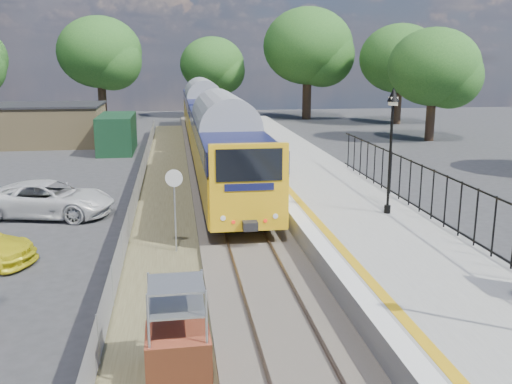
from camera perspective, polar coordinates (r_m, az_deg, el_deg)
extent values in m
plane|color=#2D2D30|center=(15.20, 1.85, -12.10)|extent=(120.00, 120.00, 0.00)
cube|color=#473F38|center=(24.50, -2.20, -1.93)|extent=(3.40, 80.00, 0.20)
cube|color=#4C472D|center=(22.48, -9.04, -3.67)|extent=(2.60, 70.00, 0.06)
cube|color=brown|center=(24.41, -3.88, -1.72)|extent=(0.07, 80.00, 0.14)
cube|color=brown|center=(24.55, -0.53, -1.60)|extent=(0.07, 80.00, 0.14)
cube|color=gray|center=(23.32, 8.65, -1.97)|extent=(5.00, 70.00, 0.90)
cube|color=silver|center=(22.67, 3.23, -1.09)|extent=(0.50, 70.00, 0.01)
cube|color=gold|center=(22.77, 4.46, -1.05)|extent=(0.30, 70.00, 0.01)
cylinder|color=black|center=(21.69, 13.00, -1.68)|extent=(0.24, 0.24, 0.30)
cylinder|color=black|center=(21.30, 13.25, 3.14)|extent=(0.10, 0.10, 3.70)
cube|color=black|center=(21.06, 13.53, 8.37)|extent=(0.08, 0.08, 0.30)
cube|color=beige|center=(21.05, 13.56, 8.83)|extent=(0.26, 0.26, 0.30)
cone|color=black|center=(21.03, 13.59, 9.45)|extent=(0.44, 0.44, 0.50)
cube|color=black|center=(18.77, 20.62, 0.53)|extent=(0.05, 26.00, 0.05)
cube|color=#958054|center=(46.79, -20.04, 6.28)|extent=(8.00, 6.00, 3.00)
cube|color=black|center=(46.65, -20.19, 8.17)|extent=(8.20, 6.20, 0.15)
cube|color=#143822|center=(42.05, -13.72, 5.73)|extent=(2.40, 6.00, 2.60)
cylinder|color=#332319|center=(64.14, -15.09, 8.67)|extent=(0.88, 0.88, 3.85)
ellipsoid|color=#1F501A|center=(63.98, -15.38, 13.34)|extent=(8.80, 8.80, 7.48)
cylinder|color=#332319|center=(65.86, -4.33, 8.88)|extent=(0.72, 0.72, 3.15)
ellipsoid|color=#1F501A|center=(65.68, -4.40, 12.60)|extent=(7.20, 7.20, 6.12)
cylinder|color=#332319|center=(63.35, 5.09, 9.18)|extent=(0.96, 0.96, 4.20)
ellipsoid|color=#1F501A|center=(63.21, 5.20, 14.34)|extent=(9.60, 9.60, 8.16)
cylinder|color=#332319|center=(60.07, 13.94, 8.29)|extent=(0.80, 0.80, 3.50)
ellipsoid|color=#1F501A|center=(59.88, 14.20, 12.82)|extent=(8.00, 8.00, 6.80)
cylinder|color=#332319|center=(48.33, 17.02, 6.79)|extent=(0.72, 0.72, 3.15)
ellipsoid|color=#1F501A|center=(48.08, 17.36, 11.85)|extent=(7.20, 7.20, 6.12)
cube|color=gold|center=(29.19, -3.29, 3.71)|extent=(2.80, 20.00, 1.90)
cube|color=#11143E|center=(29.01, -3.32, 6.25)|extent=(2.82, 20.00, 0.90)
cube|color=black|center=(29.01, -3.32, 6.25)|extent=(2.82, 18.00, 0.70)
cube|color=black|center=(29.41, -3.26, 1.44)|extent=(2.00, 18.00, 0.45)
cube|color=gold|center=(49.59, -5.36, 7.59)|extent=(2.80, 20.00, 1.90)
cube|color=#11143E|center=(49.48, -5.39, 9.09)|extent=(2.82, 20.00, 0.90)
cube|color=black|center=(49.48, -5.39, 9.09)|extent=(2.82, 18.00, 0.70)
cube|color=black|center=(49.72, -5.33, 6.23)|extent=(2.00, 18.00, 0.45)
cube|color=black|center=(18.96, -0.67, 2.71)|extent=(2.24, 0.04, 1.10)
cube|color=brown|center=(12.39, -7.78, -15.82)|extent=(1.35, 1.35, 1.02)
cylinder|color=#999EA3|center=(19.44, -8.09, -2.39)|extent=(0.06, 0.06, 2.62)
cylinder|color=silver|center=(19.09, -8.22, 1.37)|extent=(0.58, 0.16, 0.59)
imported|color=silver|center=(25.41, -20.04, -0.68)|extent=(5.81, 3.65, 1.50)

